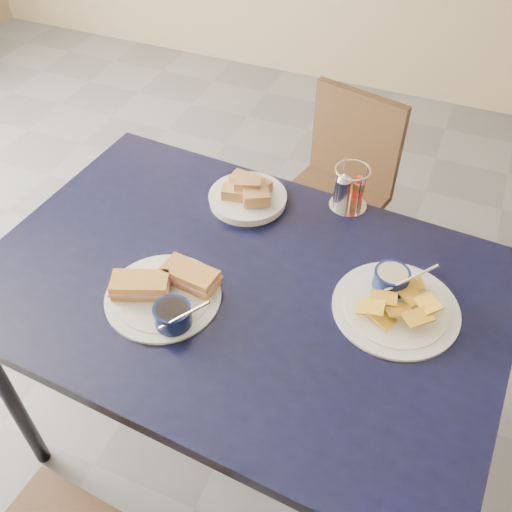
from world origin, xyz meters
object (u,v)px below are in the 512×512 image
at_px(condiment_caddy, 348,191).
at_px(plantain_plate, 395,299).
at_px(dining_table, 240,297).
at_px(bread_basket, 248,195).
at_px(chair_far, 337,178).
at_px(sandwich_plate, 166,292).

bearing_deg(condiment_caddy, plantain_plate, -56.25).
xyz_separation_m(dining_table, plantain_plate, (0.38, 0.08, 0.08)).
bearing_deg(condiment_caddy, bread_basket, -161.25).
xyz_separation_m(chair_far, condiment_caddy, (0.15, -0.51, 0.36)).
height_order(bread_basket, condiment_caddy, condiment_caddy).
xyz_separation_m(dining_table, sandwich_plate, (-0.14, -0.12, 0.08)).
xyz_separation_m(sandwich_plate, plantain_plate, (0.53, 0.20, -0.01)).
relative_size(chair_far, plantain_plate, 2.54).
xyz_separation_m(plantain_plate, bread_basket, (-0.49, 0.23, 0.01)).
distance_m(dining_table, plantain_plate, 0.40).
bearing_deg(dining_table, sandwich_plate, -140.38).
bearing_deg(bread_basket, condiment_caddy, 18.75).
bearing_deg(sandwich_plate, chair_far, 80.98).
height_order(chair_far, plantain_plate, plantain_plate).
distance_m(dining_table, chair_far, 0.94).
xyz_separation_m(plantain_plate, condiment_caddy, (-0.21, 0.32, 0.04)).
distance_m(dining_table, sandwich_plate, 0.20).
bearing_deg(chair_far, plantain_plate, -66.37).
bearing_deg(bread_basket, chair_far, 78.33).
bearing_deg(plantain_plate, condiment_caddy, 123.75).
bearing_deg(plantain_plate, dining_table, -168.15).
height_order(dining_table, bread_basket, bread_basket).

